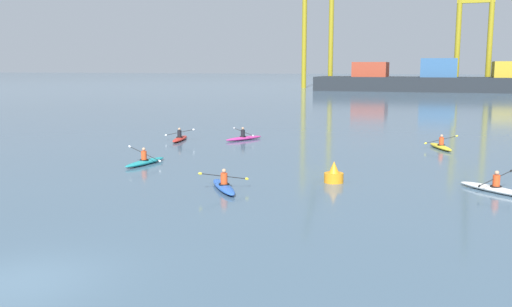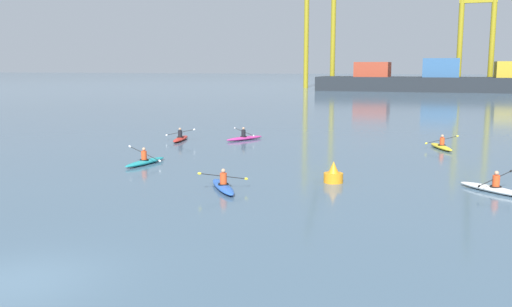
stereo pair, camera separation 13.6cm
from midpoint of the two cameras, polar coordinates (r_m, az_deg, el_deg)
name	(u,v)px [view 2 (the right image)]	position (r m, az deg, el deg)	size (l,w,h in m)	color
ground_plane	(19,282)	(15.55, -22.73, -11.97)	(800.00, 800.00, 0.00)	#425B70
container_barge	(440,80)	(127.99, 18.25, 7.06)	(52.48, 11.53, 7.05)	#1E2328
gantry_crane_west	(320,15)	(142.21, 6.51, 13.78)	(7.91, 16.04, 35.94)	olive
gantry_crane_west_mid	(478,15)	(137.08, 21.61, 12.91)	(7.95, 19.92, 34.40)	olive
channel_buoy	(333,175)	(26.31, 8.01, -2.17)	(0.90, 0.90, 1.00)	orange
kayak_teal	(145,161)	(31.50, -11.07, -0.78)	(2.18, 3.45, 1.02)	teal
kayak_magenta	(244,138)	(41.16, -1.09, 1.62)	(2.17, 3.27, 0.95)	#C13384
kayak_red	(180,138)	(41.18, -7.58, 1.55)	(2.22, 3.45, 0.95)	red
kayak_white	(494,188)	(26.18, 23.13, -3.27)	(2.96, 2.68, 0.95)	silver
kayak_blue	(223,186)	(24.63, -3.21, -3.30)	(2.41, 3.15, 0.95)	#2856B2
kayak_yellow	(441,146)	(38.70, 18.40, 0.70)	(2.11, 3.39, 0.95)	yellow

